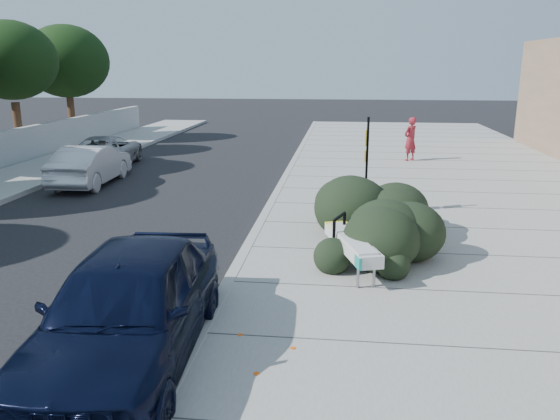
{
  "coord_description": "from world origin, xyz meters",
  "views": [
    {
      "loc": [
        2.0,
        -9.1,
        3.94
      ],
      "look_at": [
        0.73,
        1.97,
        1.0
      ],
      "focal_mm": 35.0,
      "sensor_mm": 36.0,
      "label": 1
    }
  ],
  "objects_px": {
    "sign_post": "(366,160)",
    "pedestrian": "(410,139)",
    "suv_silver": "(106,151)",
    "bench": "(352,244)",
    "bike_rack": "(339,234)",
    "sedan_navy": "(128,307)",
    "wagon_silver": "(91,165)"
  },
  "relations": [
    {
      "from": "bike_rack",
      "to": "sedan_navy",
      "type": "xyz_separation_m",
      "value": [
        -2.79,
        -3.9,
        0.08
      ]
    },
    {
      "from": "bike_rack",
      "to": "sign_post",
      "type": "distance_m",
      "value": 3.9
    },
    {
      "from": "wagon_silver",
      "to": "suv_silver",
      "type": "bearing_deg",
      "value": -76.92
    },
    {
      "from": "sign_post",
      "to": "suv_silver",
      "type": "relative_size",
      "value": 0.56
    },
    {
      "from": "bench",
      "to": "pedestrian",
      "type": "height_order",
      "value": "pedestrian"
    },
    {
      "from": "sign_post",
      "to": "wagon_silver",
      "type": "bearing_deg",
      "value": 165.25
    },
    {
      "from": "sign_post",
      "to": "pedestrian",
      "type": "distance_m",
      "value": 9.12
    },
    {
      "from": "bench",
      "to": "sign_post",
      "type": "bearing_deg",
      "value": 67.23
    },
    {
      "from": "wagon_silver",
      "to": "sign_post",
      "type": "bearing_deg",
      "value": 156.78
    },
    {
      "from": "sign_post",
      "to": "wagon_silver",
      "type": "distance_m",
      "value": 9.85
    },
    {
      "from": "sign_post",
      "to": "suv_silver",
      "type": "distance_m",
      "value": 12.28
    },
    {
      "from": "sign_post",
      "to": "pedestrian",
      "type": "bearing_deg",
      "value": 82.31
    },
    {
      "from": "sign_post",
      "to": "wagon_silver",
      "type": "relative_size",
      "value": 0.62
    },
    {
      "from": "bench",
      "to": "sedan_navy",
      "type": "xyz_separation_m",
      "value": [
        -3.03,
        -3.46,
        0.13
      ]
    },
    {
      "from": "bike_rack",
      "to": "pedestrian",
      "type": "height_order",
      "value": "pedestrian"
    },
    {
      "from": "bench",
      "to": "bike_rack",
      "type": "height_order",
      "value": "bike_rack"
    },
    {
      "from": "bench",
      "to": "wagon_silver",
      "type": "bearing_deg",
      "value": 121.54
    },
    {
      "from": "suv_silver",
      "to": "pedestrian",
      "type": "height_order",
      "value": "pedestrian"
    },
    {
      "from": "wagon_silver",
      "to": "suv_silver",
      "type": "height_order",
      "value": "wagon_silver"
    },
    {
      "from": "sign_post",
      "to": "pedestrian",
      "type": "relative_size",
      "value": 1.43
    },
    {
      "from": "suv_silver",
      "to": "pedestrian",
      "type": "xyz_separation_m",
      "value": [
        12.28,
        1.98,
        0.41
      ]
    },
    {
      "from": "sign_post",
      "to": "wagon_silver",
      "type": "xyz_separation_m",
      "value": [
        -9.18,
        3.47,
        -0.92
      ]
    },
    {
      "from": "pedestrian",
      "to": "sedan_navy",
      "type": "bearing_deg",
      "value": 28.2
    },
    {
      "from": "bike_rack",
      "to": "bench",
      "type": "bearing_deg",
      "value": -42.82
    },
    {
      "from": "bench",
      "to": "bike_rack",
      "type": "relative_size",
      "value": 2.34
    },
    {
      "from": "bench",
      "to": "wagon_silver",
      "type": "xyz_separation_m",
      "value": [
        -8.78,
        7.66,
        -0.0
      ]
    },
    {
      "from": "bench",
      "to": "suv_silver",
      "type": "height_order",
      "value": "suv_silver"
    },
    {
      "from": "wagon_silver",
      "to": "suv_silver",
      "type": "relative_size",
      "value": 0.91
    },
    {
      "from": "pedestrian",
      "to": "bench",
      "type": "bearing_deg",
      "value": 35.82
    },
    {
      "from": "wagon_silver",
      "to": "pedestrian",
      "type": "distance_m",
      "value": 12.54
    },
    {
      "from": "sign_post",
      "to": "suv_silver",
      "type": "xyz_separation_m",
      "value": [
        -10.13,
        6.87,
        -0.97
      ]
    },
    {
      "from": "bike_rack",
      "to": "pedestrian",
      "type": "relative_size",
      "value": 0.54
    }
  ]
}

